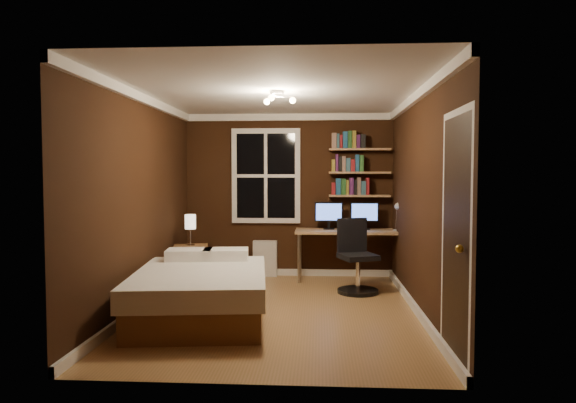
# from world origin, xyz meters

# --- Properties ---
(floor) EXTENTS (4.20, 4.20, 0.00)m
(floor) POSITION_xyz_m (0.00, 0.00, 0.00)
(floor) COLOR olive
(floor) RESTS_ON ground
(wall_back) EXTENTS (3.20, 0.04, 2.50)m
(wall_back) POSITION_xyz_m (0.00, 2.10, 1.25)
(wall_back) COLOR black
(wall_back) RESTS_ON ground
(wall_left) EXTENTS (0.04, 4.20, 2.50)m
(wall_left) POSITION_xyz_m (-1.60, 0.00, 1.25)
(wall_left) COLOR black
(wall_left) RESTS_ON ground
(wall_right) EXTENTS (0.04, 4.20, 2.50)m
(wall_right) POSITION_xyz_m (1.60, 0.00, 1.25)
(wall_right) COLOR black
(wall_right) RESTS_ON ground
(ceiling) EXTENTS (3.20, 4.20, 0.02)m
(ceiling) POSITION_xyz_m (0.00, 0.00, 2.50)
(ceiling) COLOR white
(ceiling) RESTS_ON wall_back
(window) EXTENTS (1.06, 0.06, 1.46)m
(window) POSITION_xyz_m (-0.35, 2.06, 1.55)
(window) COLOR white
(window) RESTS_ON wall_back
(door) EXTENTS (0.03, 0.82, 2.05)m
(door) POSITION_xyz_m (1.59, -1.55, 1.02)
(door) COLOR black
(door) RESTS_ON ground
(door_knob) EXTENTS (0.06, 0.06, 0.06)m
(door_knob) POSITION_xyz_m (1.55, -1.85, 1.00)
(door_knob) COLOR gold
(door_knob) RESTS_ON door
(ceiling_fixture) EXTENTS (0.44, 0.44, 0.18)m
(ceiling_fixture) POSITION_xyz_m (0.00, -0.10, 2.40)
(ceiling_fixture) COLOR beige
(ceiling_fixture) RESTS_ON ceiling
(bookshelf_lower) EXTENTS (0.92, 0.22, 0.03)m
(bookshelf_lower) POSITION_xyz_m (1.08, 1.98, 1.25)
(bookshelf_lower) COLOR tan
(bookshelf_lower) RESTS_ON wall_back
(books_row_lower) EXTENTS (0.54, 0.16, 0.23)m
(books_row_lower) POSITION_xyz_m (1.08, 1.98, 1.38)
(books_row_lower) COLOR maroon
(books_row_lower) RESTS_ON bookshelf_lower
(bookshelf_middle) EXTENTS (0.92, 0.22, 0.03)m
(bookshelf_middle) POSITION_xyz_m (1.08, 1.98, 1.60)
(bookshelf_middle) COLOR tan
(bookshelf_middle) RESTS_ON wall_back
(books_row_middle) EXTENTS (0.48, 0.16, 0.23)m
(books_row_middle) POSITION_xyz_m (1.08, 1.98, 1.73)
(books_row_middle) COLOR #1C507E
(books_row_middle) RESTS_ON bookshelf_middle
(bookshelf_upper) EXTENTS (0.92, 0.22, 0.03)m
(bookshelf_upper) POSITION_xyz_m (1.08, 1.98, 1.95)
(bookshelf_upper) COLOR tan
(bookshelf_upper) RESTS_ON wall_back
(books_row_upper) EXTENTS (0.48, 0.16, 0.23)m
(books_row_upper) POSITION_xyz_m (1.08, 1.98, 2.08)
(books_row_upper) COLOR #275926
(books_row_upper) RESTS_ON bookshelf_upper
(bed) EXTENTS (1.60, 2.08, 0.66)m
(bed) POSITION_xyz_m (-0.82, -0.34, 0.28)
(bed) COLOR brown
(bed) RESTS_ON ground
(nightstand) EXTENTS (0.56, 0.56, 0.58)m
(nightstand) POSITION_xyz_m (-1.30, 1.13, 0.29)
(nightstand) COLOR brown
(nightstand) RESTS_ON ground
(bedside_lamp) EXTENTS (0.15, 0.15, 0.44)m
(bedside_lamp) POSITION_xyz_m (-1.30, 1.13, 0.80)
(bedside_lamp) COLOR white
(bedside_lamp) RESTS_ON nightstand
(radiator) EXTENTS (0.37, 0.13, 0.55)m
(radiator) POSITION_xyz_m (-0.36, 2.00, 0.28)
(radiator) COLOR silver
(radiator) RESTS_ON ground
(desk) EXTENTS (1.58, 0.59, 0.75)m
(desk) POSITION_xyz_m (0.91, 1.78, 0.69)
(desk) COLOR tan
(desk) RESTS_ON ground
(monitor_left) EXTENTS (0.43, 0.12, 0.41)m
(monitor_left) POSITION_xyz_m (0.62, 1.86, 0.95)
(monitor_left) COLOR black
(monitor_left) RESTS_ON desk
(monitor_right) EXTENTS (0.43, 0.12, 0.41)m
(monitor_right) POSITION_xyz_m (1.15, 1.86, 0.95)
(monitor_right) COLOR black
(monitor_right) RESTS_ON desk
(desk_lamp) EXTENTS (0.14, 0.32, 0.44)m
(desk_lamp) POSITION_xyz_m (1.61, 1.65, 0.97)
(desk_lamp) COLOR silver
(desk_lamp) RESTS_ON desk
(office_chair) EXTENTS (0.57, 0.57, 0.98)m
(office_chair) POSITION_xyz_m (0.97, 0.99, 0.37)
(office_chair) COLOR black
(office_chair) RESTS_ON ground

